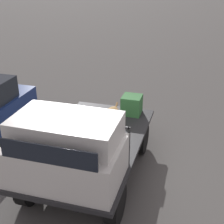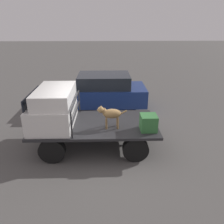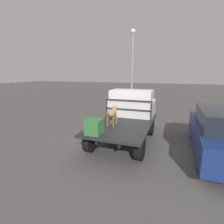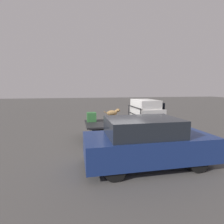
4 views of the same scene
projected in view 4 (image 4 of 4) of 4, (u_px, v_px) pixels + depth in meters
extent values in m
plane|color=#514F4C|center=(123.00, 137.00, 9.17)|extent=(80.00, 80.00, 0.00)
cylinder|color=black|center=(139.00, 126.00, 10.20)|extent=(0.76, 0.24, 0.76)
cylinder|color=black|center=(152.00, 133.00, 8.51)|extent=(0.76, 0.24, 0.76)
cylinder|color=black|center=(98.00, 128.00, 9.73)|extent=(0.76, 0.24, 0.76)
cylinder|color=black|center=(103.00, 136.00, 8.03)|extent=(0.76, 0.24, 0.76)
cube|color=black|center=(122.00, 124.00, 9.43)|extent=(3.57, 0.10, 0.18)
cube|color=black|center=(125.00, 127.00, 8.73)|extent=(3.57, 0.10, 0.18)
cube|color=#232326|center=(123.00, 123.00, 9.06)|extent=(3.88, 2.06, 0.08)
cube|color=silver|center=(146.00, 115.00, 9.26)|extent=(1.24, 1.94, 0.71)
cube|color=silver|center=(145.00, 104.00, 9.17)|extent=(1.06, 1.79, 0.44)
cube|color=black|center=(157.00, 105.00, 9.31)|extent=(0.02, 1.59, 0.33)
cube|color=#232326|center=(129.00, 112.00, 10.04)|extent=(0.04, 0.04, 0.80)
cube|color=#232326|center=(141.00, 117.00, 8.19)|extent=(0.04, 0.04, 0.80)
cube|color=#232326|center=(134.00, 107.00, 9.07)|extent=(0.04, 1.90, 0.04)
cube|color=#232326|center=(134.00, 114.00, 9.12)|extent=(0.04, 1.90, 0.04)
cylinder|color=brown|center=(115.00, 118.00, 9.37)|extent=(0.06, 0.06, 0.36)
cylinder|color=brown|center=(116.00, 118.00, 9.16)|extent=(0.06, 0.06, 0.36)
cylinder|color=brown|center=(108.00, 118.00, 9.30)|extent=(0.06, 0.06, 0.36)
cylinder|color=brown|center=(109.00, 118.00, 9.09)|extent=(0.06, 0.06, 0.36)
ellipsoid|color=olive|center=(112.00, 113.00, 9.19)|extent=(0.55, 0.29, 0.29)
sphere|color=brown|center=(115.00, 114.00, 9.23)|extent=(0.13, 0.13, 0.13)
cylinder|color=olive|center=(116.00, 111.00, 9.23)|extent=(0.20, 0.16, 0.20)
sphere|color=olive|center=(118.00, 110.00, 9.24)|extent=(0.19, 0.19, 0.19)
cone|color=brown|center=(120.00, 111.00, 9.26)|extent=(0.10, 0.10, 0.10)
cone|color=olive|center=(118.00, 109.00, 9.28)|extent=(0.06, 0.08, 0.10)
cone|color=olive|center=(118.00, 109.00, 9.18)|extent=(0.06, 0.08, 0.10)
cylinder|color=olive|center=(106.00, 113.00, 9.12)|extent=(0.23, 0.04, 0.16)
cube|color=#337038|center=(91.00, 117.00, 9.21)|extent=(0.47, 0.47, 0.47)
cylinder|color=black|center=(171.00, 146.00, 6.83)|extent=(0.60, 0.20, 0.60)
cylinder|color=black|center=(198.00, 163.00, 5.32)|extent=(0.60, 0.20, 0.60)
cylinder|color=black|center=(106.00, 151.00, 6.32)|extent=(0.60, 0.20, 0.60)
cylinder|color=black|center=(115.00, 171.00, 4.81)|extent=(0.60, 0.20, 0.60)
cube|color=navy|center=(148.00, 146.00, 5.77)|extent=(4.19, 1.84, 0.78)
cube|color=#1E232B|center=(143.00, 127.00, 5.64)|extent=(2.31, 1.65, 0.57)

